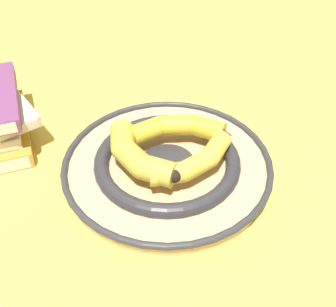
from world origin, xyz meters
TOP-DOWN VIEW (x-y plane):
  - ground_plane at (0.00, 0.00)m, footprint 2.80×2.80m
  - decorative_bowl at (-0.04, -0.00)m, footprint 0.33×0.33m
  - banana_a at (-0.09, -0.02)m, footprint 0.11×0.14m
  - banana_b at (-0.00, -0.03)m, footprint 0.14×0.11m
  - banana_c at (-0.02, 0.05)m, footprint 0.18×0.06m

SIDE VIEW (x-z plane):
  - ground_plane at x=0.00m, z-range 0.00..0.00m
  - decorative_bowl at x=-0.04m, z-range 0.00..0.03m
  - banana_b at x=0.00m, z-range 0.03..0.06m
  - banana_c at x=-0.02m, z-range 0.03..0.07m
  - banana_a at x=-0.09m, z-range 0.03..0.07m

